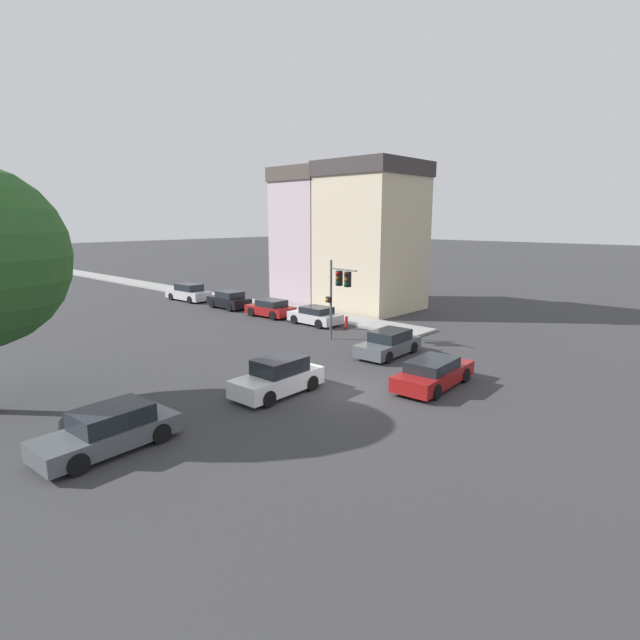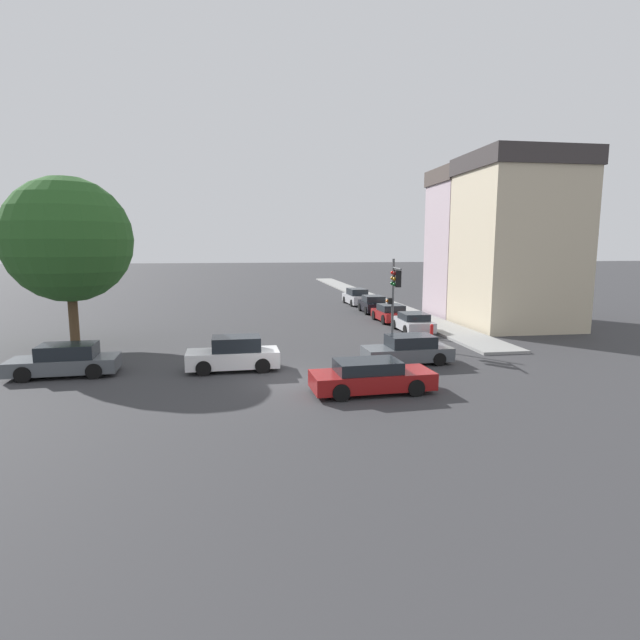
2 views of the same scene
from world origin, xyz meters
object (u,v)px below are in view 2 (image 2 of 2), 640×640
at_px(crossing_car_1, 408,350).
at_px(parked_car_2, 373,305).
at_px(fire_hydrant, 432,331).
at_px(parked_car_1, 390,313).
at_px(parked_car_3, 357,297).
at_px(street_tree, 68,240).
at_px(crossing_car_2, 234,354).
at_px(crossing_car_3, 65,361).
at_px(parked_car_0, 413,323).
at_px(crossing_car_0, 371,377).
at_px(traffic_signal, 395,286).

xyz_separation_m(crossing_car_1, parked_car_2, (3.09, 18.26, 0.05)).
bearing_deg(fire_hydrant, parked_car_1, 93.84).
distance_m(parked_car_3, fire_hydrant, 18.35).
bearing_deg(parked_car_1, street_tree, 105.38).
height_order(crossing_car_2, crossing_car_3, crossing_car_2).
height_order(parked_car_2, parked_car_3, parked_car_3).
distance_m(crossing_car_1, parked_car_0, 9.15).
bearing_deg(crossing_car_0, crossing_car_3, 156.84).
bearing_deg(street_tree, traffic_signal, -7.92).
xyz_separation_m(crossing_car_1, parked_car_0, (3.25, 8.55, -0.03)).
relative_size(parked_car_0, fire_hydrant, 4.18).
distance_m(crossing_car_0, crossing_car_3, 13.37).
distance_m(traffic_signal, parked_car_0, 5.89).
bearing_deg(parked_car_2, parked_car_0, -177.73).
height_order(crossing_car_2, parked_car_2, crossing_car_2).
xyz_separation_m(traffic_signal, fire_hydrant, (2.98, 1.80, -2.91)).
height_order(traffic_signal, crossing_car_0, traffic_signal).
xyz_separation_m(crossing_car_2, parked_car_0, (11.57, 8.65, -0.11)).
xyz_separation_m(parked_car_1, parked_car_3, (-0.00, 11.21, 0.10)).
bearing_deg(street_tree, crossing_car_1, -20.94).
bearing_deg(parked_car_3, crossing_car_2, 152.99).
relative_size(street_tree, parked_car_1, 2.42).
distance_m(crossing_car_1, crossing_car_2, 8.32).
relative_size(traffic_signal, parked_car_1, 1.27).
distance_m(traffic_signal, parked_car_1, 9.68).
relative_size(street_tree, crossing_car_1, 2.19).
bearing_deg(parked_car_3, crossing_car_1, 170.84).
bearing_deg(traffic_signal, parked_car_3, -90.15).
bearing_deg(fire_hydrant, parked_car_0, 95.84).
distance_m(traffic_signal, fire_hydrant, 4.54).
bearing_deg(parked_car_0, crossing_car_0, 154.51).
distance_m(crossing_car_2, crossing_car_3, 7.28).
height_order(traffic_signal, parked_car_3, traffic_signal).
xyz_separation_m(crossing_car_0, crossing_car_3, (-12.58, 4.53, 0.04)).
height_order(street_tree, crossing_car_2, street_tree).
height_order(parked_car_3, fire_hydrant, parked_car_3).
distance_m(street_tree, fire_hydrant, 21.47).
bearing_deg(parked_car_0, traffic_signal, 148.72).
xyz_separation_m(street_tree, crossing_car_1, (17.23, -6.59, -5.32)).
xyz_separation_m(crossing_car_3, parked_car_1, (18.64, 13.02, -0.03)).
xyz_separation_m(crossing_car_3, parked_car_3, (18.64, 24.23, 0.07)).
bearing_deg(traffic_signal, crossing_car_0, 74.48).
relative_size(street_tree, parked_car_2, 2.35).
xyz_separation_m(parked_car_2, fire_hydrant, (0.43, -12.34, -0.21)).
relative_size(crossing_car_2, parked_car_2, 1.05).
relative_size(street_tree, fire_hydrant, 10.20).
height_order(crossing_car_1, parked_car_2, parked_car_2).
bearing_deg(parked_car_1, fire_hydrant, -178.45).
relative_size(crossing_car_1, fire_hydrant, 4.66).
bearing_deg(parked_car_0, crossing_car_1, 159.31).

